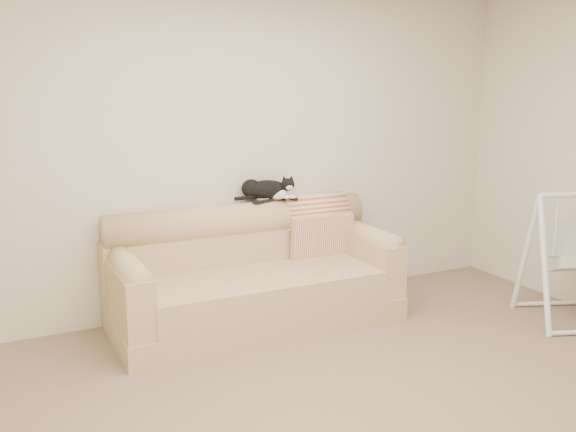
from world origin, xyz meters
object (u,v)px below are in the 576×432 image
object	(u,v)px
baby_swing	(570,257)
remote_a	(263,201)
remote_b	(288,199)
sofa	(253,278)
tuxedo_cat	(266,189)

from	to	relation	value
baby_swing	remote_a	bearing A→B (deg)	147.40
remote_a	remote_b	size ratio (longest dim) A/B	1.11
sofa	remote_a	bearing A→B (deg)	49.32
sofa	remote_a	size ratio (longest dim) A/B	11.78
sofa	remote_b	distance (m)	0.73
remote_b	tuxedo_cat	xyz separation A→B (m)	(-0.17, 0.04, 0.09)
sofa	tuxedo_cat	size ratio (longest dim) A/B	4.39
remote_b	baby_swing	xyz separation A→B (m)	(1.82, -1.30, -0.39)
sofa	tuxedo_cat	distance (m)	0.74
sofa	tuxedo_cat	world-z (taller)	tuxedo_cat
sofa	remote_a	distance (m)	0.63
tuxedo_cat	baby_swing	xyz separation A→B (m)	(1.99, -1.34, -0.48)
sofa	tuxedo_cat	bearing A→B (deg)	47.23
sofa	remote_b	world-z (taller)	remote_b
remote_a	remote_b	world-z (taller)	remote_a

